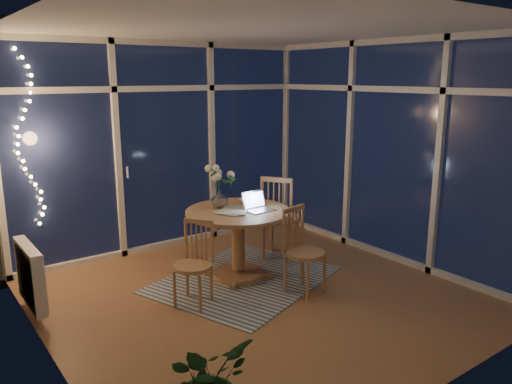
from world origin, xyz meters
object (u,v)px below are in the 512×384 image
dining_table (238,244)px  laptop (260,201)px  chair_left (193,264)px  flower_vase (219,198)px  chair_front (305,251)px  chair_right (281,216)px

dining_table → laptop: (0.17, -0.16, 0.49)m
laptop → chair_left: bearing=-174.0°
dining_table → laptop: size_ratio=3.82×
flower_vase → chair_left: bearing=-141.1°
chair_left → flower_vase: 0.93m
chair_front → laptop: bearing=93.8°
chair_left → chair_front: (1.06, -0.43, 0.03)m
chair_right → chair_front: size_ratio=1.17×
dining_table → chair_front: bearing=-66.2°
chair_left → chair_right: size_ratio=0.80×
dining_table → flower_vase: (-0.11, 0.21, 0.49)m
chair_left → laptop: size_ratio=2.84×
dining_table → laptop: 0.55m
dining_table → chair_left: size_ratio=1.35×
chair_front → laptop: size_ratio=3.04×
chair_left → laptop: (0.91, 0.14, 0.46)m
dining_table → flower_vase: 0.54m
chair_left → chair_right: (1.51, 0.52, 0.11)m
chair_right → flower_vase: (-0.87, -0.01, 0.35)m
dining_table → flower_vase: bearing=116.8°
chair_left → flower_vase: (0.63, 0.51, 0.46)m
dining_table → chair_left: 0.80m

